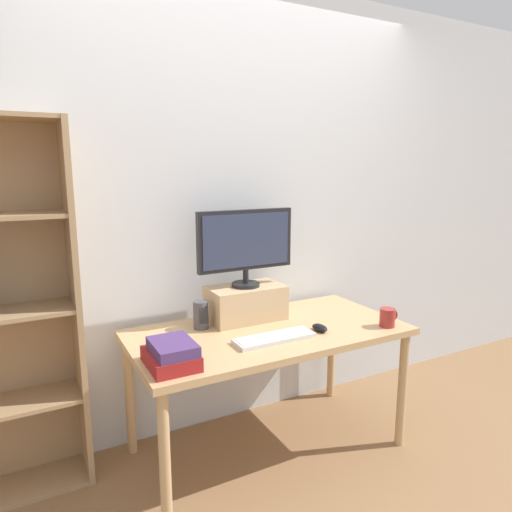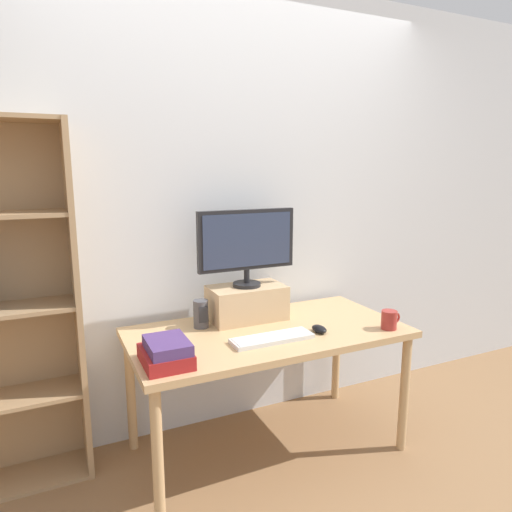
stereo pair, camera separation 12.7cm
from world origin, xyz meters
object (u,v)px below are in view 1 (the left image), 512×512
(desk_speaker, at_px, (201,315))
(computer_monitor, at_px, (246,243))
(riser_box, at_px, (246,303))
(desk, at_px, (268,341))
(book_stack, at_px, (172,354))
(computer_mouse, at_px, (320,328))
(keyboard, at_px, (274,338))
(coffee_mug, at_px, (388,317))

(desk_speaker, bearing_deg, computer_monitor, 4.28)
(riser_box, bearing_deg, desk, -81.61)
(book_stack, bearing_deg, computer_mouse, 3.23)
(book_stack, bearing_deg, computer_monitor, 35.39)
(book_stack, relative_size, desk_speaker, 1.76)
(desk, bearing_deg, computer_monitor, 98.45)
(keyboard, distance_m, book_stack, 0.55)
(desk, relative_size, computer_monitor, 2.58)
(desk_speaker, bearing_deg, desk, -30.46)
(computer_monitor, distance_m, book_stack, 0.80)
(computer_mouse, bearing_deg, riser_box, 125.74)
(computer_monitor, height_order, computer_mouse, computer_monitor)
(computer_monitor, distance_m, keyboard, 0.56)
(desk_speaker, bearing_deg, coffee_mug, -26.28)
(computer_monitor, xyz_separation_m, keyboard, (-0.02, -0.36, -0.43))
(desk, bearing_deg, coffee_mug, -23.97)
(book_stack, height_order, desk_speaker, desk_speaker)
(keyboard, xyz_separation_m, coffee_mug, (0.65, -0.11, 0.04))
(computer_mouse, height_order, book_stack, book_stack)
(desk, relative_size, riser_box, 3.44)
(desk, distance_m, riser_box, 0.27)
(coffee_mug, bearing_deg, riser_box, 143.10)
(desk_speaker, bearing_deg, computer_mouse, -31.90)
(computer_monitor, bearing_deg, computer_mouse, -54.14)
(keyboard, height_order, desk_speaker, desk_speaker)
(keyboard, bearing_deg, book_stack, -175.15)
(computer_monitor, xyz_separation_m, coffee_mug, (0.63, -0.47, -0.39))
(desk, bearing_deg, computer_mouse, -33.81)
(desk, xyz_separation_m, book_stack, (-0.60, -0.20, 0.12))
(desk, height_order, coffee_mug, coffee_mug)
(keyboard, height_order, coffee_mug, coffee_mug)
(riser_box, relative_size, coffee_mug, 3.68)
(computer_mouse, distance_m, coffee_mug, 0.39)
(desk, xyz_separation_m, computer_monitor, (-0.03, 0.20, 0.51))
(riser_box, height_order, book_stack, riser_box)
(coffee_mug, distance_m, desk_speaker, 1.02)
(computer_monitor, height_order, desk_speaker, computer_monitor)
(riser_box, relative_size, book_stack, 1.59)
(keyboard, bearing_deg, desk, 71.65)
(desk, distance_m, computer_mouse, 0.29)
(desk, height_order, computer_mouse, computer_mouse)
(computer_monitor, bearing_deg, riser_box, 90.00)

